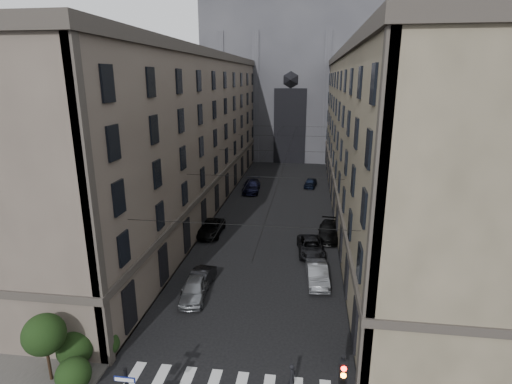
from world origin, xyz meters
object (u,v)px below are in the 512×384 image
at_px(car_left_midnear, 199,280).
at_px(pedestrian, 292,377).
at_px(car_left_midfar, 211,228).
at_px(car_right_midnear, 311,247).
at_px(gothic_tower, 294,68).
at_px(car_right_far, 310,183).
at_px(car_right_midfar, 329,231).
at_px(car_left_far, 251,186).
at_px(car_right_near, 317,274).
at_px(car_left_near, 194,289).

bearing_deg(car_left_midnear, pedestrian, -45.12).
height_order(car_left_midnear, pedestrian, pedestrian).
bearing_deg(car_left_midfar, car_right_midnear, -18.57).
bearing_deg(gothic_tower, car_right_far, -81.52).
bearing_deg(car_right_midfar, car_left_far, 128.54).
height_order(car_left_midfar, car_right_near, car_right_near).
height_order(gothic_tower, car_left_near, gothic_tower).
xyz_separation_m(car_left_midfar, pedestrian, (9.57, -20.65, 0.07)).
distance_m(gothic_tower, car_right_midnear, 54.99).
xyz_separation_m(car_left_near, car_right_far, (8.40, 32.95, -0.09)).
distance_m(car_left_midfar, car_left_far, 16.90).
relative_size(gothic_tower, car_right_far, 14.75).
xyz_separation_m(car_right_near, car_right_midfar, (1.27, 9.47, 0.01)).
relative_size(car_left_midnear, car_left_far, 0.72).
distance_m(car_left_midfar, car_right_midfar, 12.28).
relative_size(gothic_tower, car_left_midnear, 14.06).
distance_m(car_right_far, pedestrian, 41.12).
relative_size(car_right_far, pedestrian, 2.52).
bearing_deg(pedestrian, car_left_midfar, 35.47).
bearing_deg(car_left_far, pedestrian, -81.27).
bearing_deg(car_right_far, car_left_midfar, -108.78).
relative_size(gothic_tower, car_right_midnear, 11.35).
distance_m(car_right_midnear, pedestrian, 17.22).
bearing_deg(car_right_midnear, car_left_far, 107.06).
height_order(car_right_midnear, car_right_far, car_right_midnear).
xyz_separation_m(car_left_midnear, car_left_midfar, (-1.86, 10.98, 0.03)).
height_order(car_left_midnear, car_left_far, car_left_far).
bearing_deg(car_right_near, car_left_midfar, 136.41).
bearing_deg(car_left_midfar, gothic_tower, 82.51).
bearing_deg(car_left_far, car_left_midfar, -99.20).
distance_m(gothic_tower, car_right_midfar, 51.34).
height_order(car_left_near, car_right_far, car_left_near).
height_order(car_left_near, car_left_far, car_left_far).
relative_size(car_right_near, pedestrian, 2.95).
height_order(car_right_near, pedestrian, pedestrian).
xyz_separation_m(car_left_far, car_right_far, (8.44, 3.66, -0.16)).
distance_m(car_left_midnear, car_left_midfar, 11.14).
bearing_deg(car_left_midfar, car_right_far, 62.96).
distance_m(car_left_far, car_right_near, 27.26).
height_order(car_right_near, car_right_midfar, car_right_midfar).
bearing_deg(car_right_far, car_right_midfar, -76.40).
bearing_deg(car_right_far, car_right_midnear, -81.66).
distance_m(car_right_midfar, pedestrian, 21.41).
bearing_deg(car_left_far, car_right_far, 20.54).
distance_m(car_left_far, car_right_midfar, 19.27).
bearing_deg(car_right_midnear, car_left_near, -139.52).
bearing_deg(car_left_midnear, car_right_midnear, 47.50).
xyz_separation_m(gothic_tower, pedestrian, (3.48, -69.28, -17.02)).
height_order(car_left_far, car_right_midnear, car_left_far).
bearing_deg(car_left_midnear, car_left_far, 96.33).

